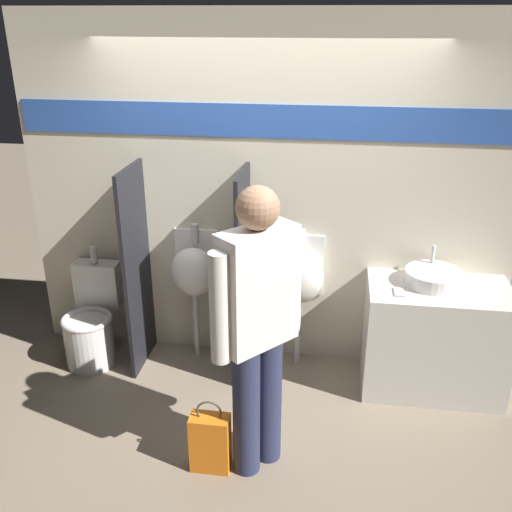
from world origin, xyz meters
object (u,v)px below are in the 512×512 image
Objects in this scene: cell_phone at (399,292)px; sink_basin at (434,277)px; shopping_bag at (210,442)px; urinal_near_counter at (194,272)px; person_in_vest at (258,324)px; toilet at (92,325)px; urinal_far at (299,278)px.

sink_basin is at bearing 34.94° from cell_phone.
shopping_bag is (-1.42, -1.15, -0.69)m from sink_basin.
cell_phone is at bearing -145.06° from sink_basin.
person_in_vest is at bearing -59.91° from urinal_near_counter.
urinal_near_counter is 0.97m from toilet.
person_in_vest is (1.51, -0.99, 0.70)m from toilet.
person_in_vest reaches higher than urinal_far.
cell_phone is 0.08× the size of person_in_vest.
urinal_far reaches higher than toilet.
urinal_far is at bearing 33.80° from person_in_vest.
toilet is at bearing 98.47° from person_in_vest.
sink_basin is at bearing 1.45° from toilet.
sink_basin is at bearing -3.42° from urinal_near_counter.
cell_phone is 2.45m from toilet.
cell_phone is 1.65m from shopping_bag.
sink_basin is at bearing -5.49° from person_in_vest.
person_in_vest is at bearing -137.17° from sink_basin.
toilet is (-2.39, 0.11, -0.53)m from cell_phone.
urinal_near_counter is (-1.56, 0.29, -0.08)m from cell_phone.
urinal_near_counter is 0.83m from urinal_far.
sink_basin is 1.82m from urinal_near_counter.
urinal_far is 1.23× the size of toilet.
person_in_vest reaches higher than sink_basin.
toilet is (-2.65, -0.07, -0.58)m from sink_basin.
cell_phone is at bearing 39.76° from shopping_bag.
person_in_vest is at bearing 18.34° from shopping_bag.
urinal_near_counter is 2.24× the size of shopping_bag.
urinal_near_counter is 1.00× the size of urinal_far.
urinal_far is (0.83, 0.00, 0.00)m from urinal_near_counter.
urinal_far is 2.24× the size of shopping_bag.
urinal_near_counter is 1.37m from person_in_vest.
cell_phone is 0.28× the size of shopping_bag.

